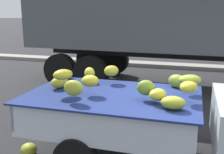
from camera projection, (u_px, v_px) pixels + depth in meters
name	position (u px, v px, depth m)	size (l,w,h in m)	color
curb_strip	(196.00, 67.00, 12.16)	(80.00, 0.80, 0.16)	gray
semi_trailer	(214.00, 7.00, 8.33)	(12.07, 2.94, 3.95)	#4C5156
fallen_banana_bunch_near_tailgate	(29.00, 149.00, 4.78)	(0.31, 0.27, 0.20)	#A5A629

